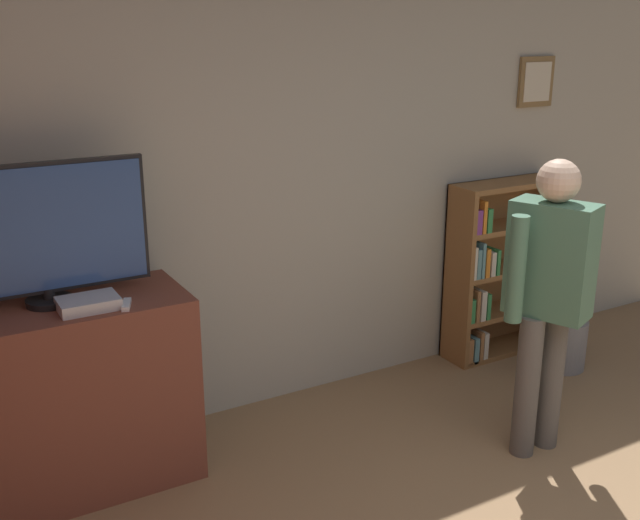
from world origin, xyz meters
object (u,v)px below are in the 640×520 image
television (42,233)px  bookshelf (495,272)px  person (548,286)px  waste_bin (563,343)px  game_console (88,303)px

television → bookshelf: size_ratio=0.79×
television → person: 2.54m
waste_bin → television: bearing=175.3°
television → game_console: size_ratio=3.57×
waste_bin → bookshelf: bearing=121.0°
television → person: (2.33, -0.95, -0.38)m
bookshelf → waste_bin: size_ratio=3.61×
bookshelf → person: 1.35m
television → bookshelf: (3.00, 0.16, -0.73)m
bookshelf → person: size_ratio=0.77×
bookshelf → waste_bin: bookshelf is taller
bookshelf → person: bearing=-121.4°
game_console → waste_bin: 3.23m
game_console → waste_bin: bearing=-2.1°
bookshelf → person: person is taller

